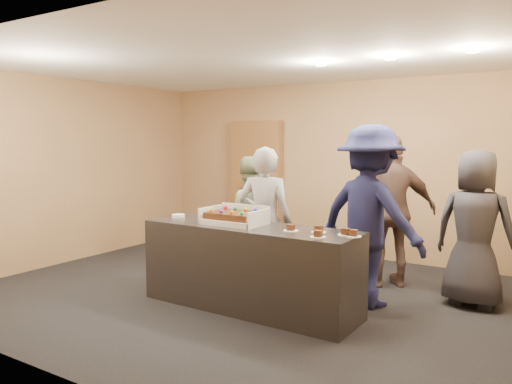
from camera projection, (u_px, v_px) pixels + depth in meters
room at (239, 179)px, 5.81m from camera, size 6.04×6.00×2.70m
serving_counter at (249, 267)px, 5.34m from camera, size 2.41×0.75×0.90m
storage_cabinet at (256, 183)px, 8.54m from camera, size 0.97×0.15×2.13m
cake_box at (235, 220)px, 5.42m from camera, size 0.65×0.45×0.19m
sheet_cake at (234, 215)px, 5.39m from camera, size 0.55×0.38×0.11m
plate_stack at (178, 216)px, 5.85m from camera, size 0.15×0.15×0.04m
slice_a at (291, 229)px, 4.98m from camera, size 0.15×0.15×0.07m
slice_b at (319, 230)px, 4.91m from camera, size 0.15×0.15×0.07m
slice_c at (318, 235)px, 4.66m from camera, size 0.15×0.15×0.07m
slice_d at (345, 233)px, 4.77m from camera, size 0.15×0.15×0.07m
slice_e at (354, 234)px, 4.69m from camera, size 0.15×0.15×0.07m
person_server_grey at (265, 222)px, 5.72m from camera, size 0.72×0.58×1.73m
person_sage_man at (248, 218)px, 6.50m from camera, size 0.98×0.95×1.60m
person_navy_man at (370, 216)px, 5.40m from camera, size 1.42×1.03×1.97m
person_brown_extra at (392, 211)px, 6.12m from camera, size 1.16×1.01×1.88m
person_dark_suit at (475, 228)px, 5.38m from camera, size 0.88×0.62×1.72m
ceiling_spotlights at (391, 58)px, 5.24m from camera, size 1.72×0.12×0.03m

